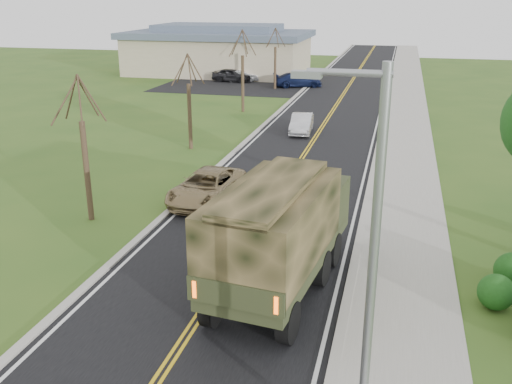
% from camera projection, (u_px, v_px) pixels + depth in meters
% --- Properties ---
extents(road, '(8.00, 120.00, 0.01)m').
position_uv_depth(road, '(338.00, 102.00, 49.90)').
color(road, black).
rests_on(road, ground).
extents(curb_right, '(0.30, 120.00, 0.12)m').
position_uv_depth(curb_right, '(387.00, 104.00, 48.92)').
color(curb_right, '#9E998E').
rests_on(curb_right, ground).
extents(sidewalk_right, '(3.20, 120.00, 0.10)m').
position_uv_depth(sidewalk_right, '(408.00, 105.00, 48.52)').
color(sidewalk_right, '#9E998E').
rests_on(sidewalk_right, ground).
extents(curb_left, '(0.30, 120.00, 0.10)m').
position_uv_depth(curb_left, '(292.00, 100.00, 50.85)').
color(curb_left, '#9E998E').
rests_on(curb_left, ground).
extents(street_light, '(1.65, 0.22, 8.00)m').
position_uv_depth(street_light, '(367.00, 263.00, 10.24)').
color(street_light, gray).
rests_on(street_light, ground).
extents(bare_tree_a, '(1.93, 2.26, 6.08)m').
position_uv_depth(bare_tree_a, '(86.00, 159.00, 23.21)').
color(bare_tree_a, '#38281C').
rests_on(bare_tree_a, ground).
extents(bare_tree_b, '(1.83, 2.14, 5.73)m').
position_uv_depth(bare_tree_b, '(189.00, 109.00, 34.24)').
color(bare_tree_b, '#38281C').
rests_on(bare_tree_b, ground).
extents(bare_tree_c, '(2.04, 2.39, 6.42)m').
position_uv_depth(bare_tree_c, '(243.00, 77.00, 45.12)').
color(bare_tree_c, '#38281C').
rests_on(bare_tree_c, ground).
extents(bare_tree_d, '(1.88, 2.20, 5.91)m').
position_uv_depth(bare_tree_d, '(275.00, 63.00, 56.18)').
color(bare_tree_d, '#38281C').
rests_on(bare_tree_d, ground).
extents(commercial_building, '(25.50, 21.50, 5.65)m').
position_uv_depth(commercial_building, '(219.00, 50.00, 67.35)').
color(commercial_building, tan).
rests_on(commercial_building, ground).
extents(military_truck, '(3.55, 7.91, 3.82)m').
position_uv_depth(military_truck, '(280.00, 228.00, 17.58)').
color(military_truck, black).
rests_on(military_truck, ground).
extents(suv_champagne, '(2.77, 5.23, 1.40)m').
position_uv_depth(suv_champagne, '(207.00, 187.00, 25.96)').
color(suv_champagne, '#907A51').
rests_on(suv_champagne, ground).
extents(sedan_silver, '(1.67, 4.01, 1.29)m').
position_uv_depth(sedan_silver, '(302.00, 124.00, 38.80)').
color(sedan_silver, silver).
rests_on(sedan_silver, ground).
extents(lot_car_dark, '(4.31, 1.97, 1.43)m').
position_uv_depth(lot_car_dark, '(232.00, 75.00, 61.30)').
color(lot_car_dark, black).
rests_on(lot_car_dark, ground).
extents(lot_car_silver, '(3.90, 2.29, 1.21)m').
position_uv_depth(lot_car_silver, '(241.00, 76.00, 61.55)').
color(lot_car_silver, '#9F9FA4').
rests_on(lot_car_silver, ground).
extents(lot_car_navy, '(5.28, 3.66, 1.42)m').
position_uv_depth(lot_car_navy, '(298.00, 80.00, 57.92)').
color(lot_car_navy, '#0F1739').
rests_on(lot_car_navy, ground).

